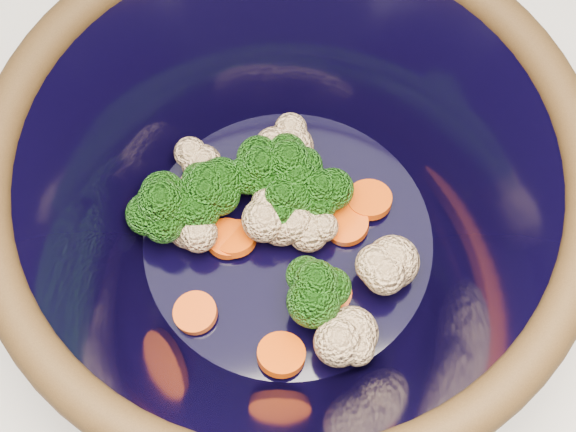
{
  "coord_description": "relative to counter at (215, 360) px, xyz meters",
  "views": [
    {
      "loc": [
        0.04,
        -0.25,
        1.42
      ],
      "look_at": [
        0.08,
        -0.06,
        0.97
      ],
      "focal_mm": 50.0,
      "sensor_mm": 36.0,
      "label": 1
    }
  ],
  "objects": [
    {
      "name": "vegetable_pile",
      "position": [
        0.06,
        -0.04,
        0.51
      ],
      "size": [
        0.18,
        0.17,
        0.06
      ],
      "color": "#608442",
      "rests_on": "mixing_bowl"
    },
    {
      "name": "counter",
      "position": [
        0.0,
        0.0,
        0.0
      ],
      "size": [
        1.2,
        1.2,
        0.9
      ],
      "primitive_type": "cube",
      "color": "white",
      "rests_on": "ground"
    },
    {
      "name": "ground",
      "position": [
        0.0,
        0.0,
        -0.45
      ],
      "size": [
        3.0,
        3.0,
        0.0
      ],
      "primitive_type": "plane",
      "color": "#9E7A54",
      "rests_on": "ground"
    },
    {
      "name": "mixing_bowl",
      "position": [
        0.08,
        -0.06,
        0.53
      ],
      "size": [
        0.38,
        0.38,
        0.15
      ],
      "rotation": [
        0.0,
        0.0,
        0.18
      ],
      "color": "black",
      "rests_on": "counter"
    }
  ]
}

